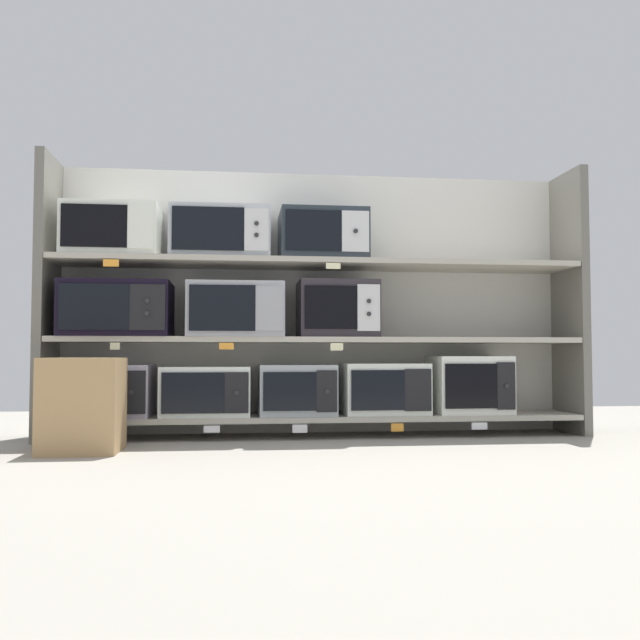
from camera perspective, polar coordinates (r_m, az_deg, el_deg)
The scene contains 29 objects.
ground at distance 3.04m, azimuth 2.26°, elevation -11.72°, with size 6.95×6.00×0.02m, color gray.
back_panel at distance 4.23m, azimuth -0.35°, elevation 1.45°, with size 3.15×0.04×1.55m, color beige.
upright_left at distance 4.11m, azimuth -21.30°, elevation 1.76°, with size 0.05×0.41×1.55m, color #68645B.
upright_right at distance 4.44m, azimuth 19.64°, elevation 1.41°, with size 0.05×0.41×1.55m, color #68645B.
shelf_0 at distance 4.01m, azimuth -0.00°, elevation -7.90°, with size 2.95×0.41×0.03m, color #ADA899.
microwave_0 at distance 4.03m, azimuth -16.90°, elevation -5.52°, with size 0.48×0.40×0.28m.
microwave_1 at distance 3.97m, azimuth -9.27°, elevation -5.72°, with size 0.49×0.39×0.27m.
microwave_2 at distance 3.98m, azimuth -1.91°, elevation -5.68°, with size 0.43×0.39×0.28m.
microwave_3 at distance 4.06m, azimuth 5.21°, elevation -5.57°, with size 0.48×0.37×0.29m.
microwave_4 at distance 4.19m, azimuth 11.99°, elevation -5.16°, with size 0.43×0.39×0.33m.
price_tag_0 at distance 3.85m, azimuth -17.49°, elevation -8.58°, with size 0.09×0.00×0.04m, color white.
price_tag_1 at distance 3.78m, azimuth -8.79°, elevation -8.76°, with size 0.08×0.00×0.04m, color white.
price_tag_2 at distance 3.80m, azimuth -1.65°, elevation -8.82°, with size 0.08×0.00×0.04m, color white.
price_tag_3 at distance 3.88m, azimuth 6.30°, elevation -8.67°, with size 0.07×0.00×0.04m, color orange.
price_tag_4 at distance 4.01m, azimuth 12.83°, elevation -8.40°, with size 0.09×0.00×0.04m, color white.
shelf_1 at distance 4.00m, azimuth -0.00°, elevation -1.65°, with size 2.95×0.41×0.03m, color #ADA899.
microwave_5 at distance 4.03m, azimuth -16.10°, elevation 0.83°, with size 0.58×0.44×0.30m.
microwave_6 at distance 3.97m, azimuth -6.88°, elevation 0.78°, with size 0.53×0.43×0.30m.
microwave_7 at distance 4.01m, azimuth 1.41°, elevation 0.86°, with size 0.44×0.37×0.32m.
price_tag_5 at distance 3.81m, azimuth -16.33°, elevation -2.05°, with size 0.05×0.00×0.04m, color beige.
price_tag_6 at distance 3.76m, azimuth -7.61°, elevation -2.12°, with size 0.08×0.00×0.04m, color orange.
price_tag_7 at distance 3.80m, azimuth 1.38°, elevation -2.19°, with size 0.07×0.00×0.04m, color beige.
shelf_2 at distance 4.03m, azimuth -0.00°, elevation 4.58°, with size 2.95×0.41×0.03m, color #ADA899.
microwave_8 at distance 4.08m, azimuth -16.49°, elevation 6.87°, with size 0.51×0.38×0.29m.
microwave_9 at distance 4.02m, azimuth -8.11°, elevation 6.91°, with size 0.55×0.37×0.29m.
microwave_10 at distance 4.05m, azimuth 0.19°, elevation 6.78°, with size 0.49×0.42×0.28m.
price_tag_8 at distance 3.85m, azimuth -16.62°, elevation 4.47°, with size 0.08×0.00×0.04m, color orange.
price_tag_9 at distance 3.83m, azimuth 1.09°, elevation 4.42°, with size 0.08×0.00×0.03m, color beige.
shipping_carton at distance 3.53m, azimuth -18.72°, elevation -6.54°, with size 0.36×0.36×0.45m, color tan.
Camera 1 is at (-0.47, -3.97, 0.46)m, focal length 39.38 mm.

